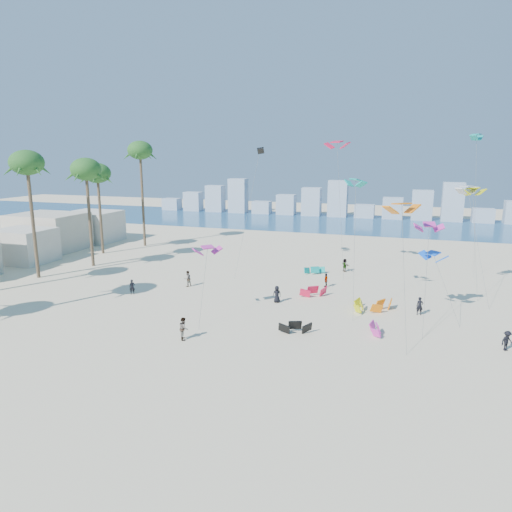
% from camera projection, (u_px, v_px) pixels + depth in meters
% --- Properties ---
extents(ground, '(220.00, 220.00, 0.00)m').
position_uv_depth(ground, '(145.00, 362.00, 32.55)').
color(ground, beige).
rests_on(ground, ground).
extents(ocean, '(220.00, 220.00, 0.00)m').
position_uv_depth(ocean, '(324.00, 222.00, 99.32)').
color(ocean, navy).
rests_on(ocean, ground).
extents(kitesurfer_near, '(0.69, 0.61, 1.58)m').
position_uv_depth(kitesurfer_near, '(132.00, 287.00, 48.03)').
color(kitesurfer_near, black).
rests_on(kitesurfer_near, ground).
extents(kitesurfer_mid, '(1.03, 1.10, 1.80)m').
position_uv_depth(kitesurfer_mid, '(184.00, 328.00, 36.34)').
color(kitesurfer_mid, gray).
rests_on(kitesurfer_mid, ground).
extents(kitesurfers_far, '(31.36, 21.42, 1.76)m').
position_uv_depth(kitesurfers_far, '(325.00, 288.00, 47.69)').
color(kitesurfers_far, black).
rests_on(kitesurfers_far, ground).
extents(grounded_kites, '(11.12, 21.01, 0.96)m').
position_uv_depth(grounded_kites, '(338.00, 301.00, 44.55)').
color(grounded_kites, red).
rests_on(grounded_kites, ground).
extents(flying_kites, '(27.32, 32.13, 17.18)m').
position_uv_depth(flying_kites, '(387.00, 183.00, 46.11)').
color(flying_kites, '#D32FA7').
rests_on(flying_kites, ground).
extents(palm_row, '(10.51, 44.80, 16.36)m').
position_uv_depth(palm_row, '(38.00, 173.00, 51.93)').
color(palm_row, brown).
rests_on(palm_row, ground).
extents(beachfront_buildings, '(11.50, 43.00, 6.00)m').
position_uv_depth(beachfront_buildings, '(7.00, 243.00, 61.55)').
color(beachfront_buildings, beige).
rests_on(beachfront_buildings, ground).
extents(distant_skyline, '(85.00, 3.00, 8.40)m').
position_uv_depth(distant_skyline, '(327.00, 203.00, 108.29)').
color(distant_skyline, '#9EADBF').
rests_on(distant_skyline, ground).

